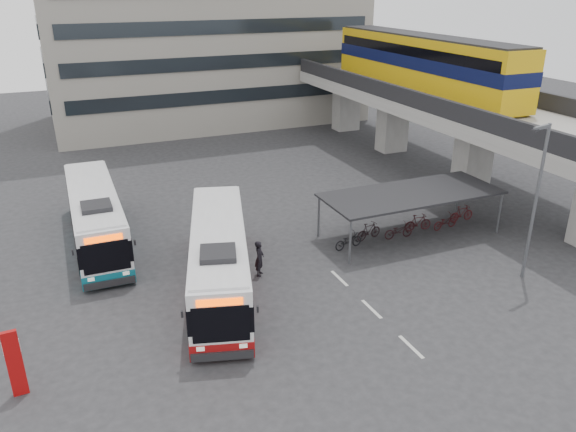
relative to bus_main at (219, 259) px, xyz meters
name	(u,v)px	position (x,y,z in m)	size (l,w,h in m)	color
ground	(292,289)	(3.07, -1.34, -1.56)	(120.00, 120.00, 0.00)	#28282B
viaduct	(431,85)	(20.07, 12.04, 4.68)	(8.00, 32.00, 9.68)	gray
bike_shelter	(410,211)	(11.54, 1.66, -0.11)	(10.00, 4.00, 2.54)	#595B60
road_markings	(372,309)	(5.57, -4.34, -1.55)	(0.15, 7.60, 0.01)	beige
bus_main	(219,259)	(0.00, 0.00, 0.00)	(5.49, 11.56, 3.35)	white
bus_teal	(96,217)	(-4.70, 7.44, -0.02)	(2.58, 11.22, 3.30)	white
pedestrian	(259,258)	(2.16, 0.53, -0.65)	(0.66, 0.43, 1.80)	black
lamp_post	(536,194)	(13.76, -4.71, 2.78)	(1.32, 0.44, 7.60)	#595B60
sign_totem_south	(15,362)	(-8.52, -4.25, -0.23)	(0.56, 0.19, 2.57)	#9F090A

